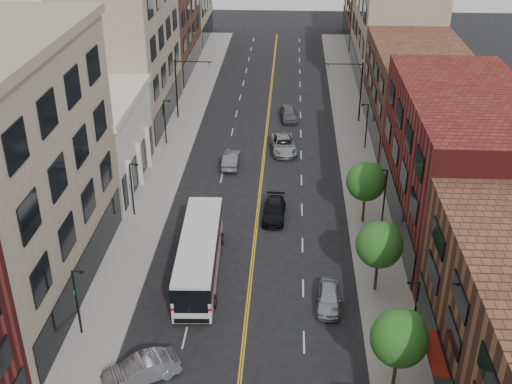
% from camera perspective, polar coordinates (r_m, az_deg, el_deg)
% --- Properties ---
extents(sidewalk_left, '(4.00, 110.00, 0.15)m').
position_cam_1_polar(sidewalk_left, '(67.80, -7.87, 2.56)').
color(sidewalk_left, gray).
rests_on(sidewalk_left, ground).
extents(sidewalk_right, '(4.00, 110.00, 0.15)m').
position_cam_1_polar(sidewalk_right, '(67.02, 9.18, 2.14)').
color(sidewalk_right, gray).
rests_on(sidewalk_right, ground).
extents(bldg_l_tanoffice, '(10.00, 22.00, 18.00)m').
position_cam_1_polar(bldg_l_tanoffice, '(47.22, -21.75, 1.01)').
color(bldg_l_tanoffice, gray).
rests_on(bldg_l_tanoffice, ground).
extents(bldg_l_white, '(10.00, 14.00, 8.00)m').
position_cam_1_polar(bldg_l_white, '(64.41, -14.88, 4.28)').
color(bldg_l_white, silver).
rests_on(bldg_l_white, ground).
extents(bldg_l_far_a, '(10.00, 20.00, 18.00)m').
position_cam_1_polar(bldg_l_far_a, '(78.25, -11.75, 12.67)').
color(bldg_l_far_a, gray).
rests_on(bldg_l_far_a, ground).
extents(bldg_l_far_b, '(10.00, 20.00, 15.00)m').
position_cam_1_polar(bldg_l_far_b, '(97.51, -8.81, 14.96)').
color(bldg_l_far_b, brown).
rests_on(bldg_l_far_b, ground).
extents(bldg_r_mid, '(10.00, 22.00, 12.00)m').
position_cam_1_polar(bldg_r_mid, '(56.00, 17.76, 2.48)').
color(bldg_r_mid, '#5C1819').
rests_on(bldg_r_mid, ground).
extents(bldg_r_far_a, '(10.00, 20.00, 10.00)m').
position_cam_1_polar(bldg_r_far_a, '(75.41, 14.16, 8.65)').
color(bldg_r_far_a, brown).
rests_on(bldg_r_far_a, ground).
extents(bldg_r_far_b, '(10.00, 22.00, 14.00)m').
position_cam_1_polar(bldg_r_far_b, '(94.77, 12.18, 13.99)').
color(bldg_r_far_b, gray).
rests_on(bldg_r_far_b, ground).
extents(bldg_r_far_c, '(10.00, 18.00, 11.00)m').
position_cam_1_polar(bldg_r_far_c, '(114.43, 10.74, 15.68)').
color(bldg_r_far_c, brown).
rests_on(bldg_r_far_c, ground).
extents(tree_r_1, '(3.40, 3.40, 5.59)m').
position_cam_1_polar(tree_r_1, '(38.78, 12.74, -12.41)').
color(tree_r_1, black).
rests_on(tree_r_1, sidewalk_right).
extents(tree_r_2, '(3.40, 3.40, 5.59)m').
position_cam_1_polar(tree_r_2, '(46.78, 11.02, -4.49)').
color(tree_r_2, black).
rests_on(tree_r_2, sidewalk_right).
extents(tree_r_3, '(3.40, 3.40, 5.59)m').
position_cam_1_polar(tree_r_3, '(55.42, 9.84, 1.04)').
color(tree_r_3, black).
rests_on(tree_r_3, sidewalk_right).
extents(lamp_l_1, '(0.81, 0.55, 5.05)m').
position_cam_1_polar(lamp_l_1, '(44.13, -15.63, -9.12)').
color(lamp_l_1, black).
rests_on(lamp_l_1, sidewalk_left).
extents(lamp_l_2, '(0.81, 0.55, 5.05)m').
position_cam_1_polar(lamp_l_2, '(57.12, -10.94, 0.48)').
color(lamp_l_2, black).
rests_on(lamp_l_2, sidewalk_left).
extents(lamp_l_3, '(0.81, 0.55, 5.05)m').
position_cam_1_polar(lamp_l_3, '(71.35, -8.07, 6.39)').
color(lamp_l_3, black).
rests_on(lamp_l_3, sidewalk_left).
extents(lamp_r_1, '(0.81, 0.55, 5.05)m').
position_cam_1_polar(lamp_r_1, '(42.79, 13.92, -10.18)').
color(lamp_r_1, black).
rests_on(lamp_r_1, sidewalk_right).
extents(lamp_r_2, '(0.81, 0.55, 5.05)m').
position_cam_1_polar(lamp_r_2, '(56.09, 11.34, -0.10)').
color(lamp_r_2, black).
rests_on(lamp_r_2, sidewalk_right).
extents(lamp_r_3, '(0.81, 0.55, 5.05)m').
position_cam_1_polar(lamp_r_3, '(70.53, 9.78, 6.00)').
color(lamp_r_3, black).
rests_on(lamp_r_3, sidewalk_right).
extents(signal_mast_left, '(4.49, 0.18, 7.20)m').
position_cam_1_polar(signal_mast_left, '(78.07, -6.58, 9.69)').
color(signal_mast_left, black).
rests_on(signal_mast_left, sidewalk_left).
extents(signal_mast_right, '(4.49, 0.18, 7.20)m').
position_cam_1_polar(signal_mast_right, '(77.37, 8.80, 9.38)').
color(signal_mast_right, black).
rests_on(signal_mast_right, sidewalk_right).
extents(city_bus, '(3.48, 12.82, 3.27)m').
position_cam_1_polar(city_bus, '(49.16, -5.06, -5.38)').
color(city_bus, silver).
rests_on(city_bus, ground).
extents(car_angle_b, '(4.94, 3.79, 1.56)m').
position_cam_1_polar(car_angle_b, '(41.35, -10.20, -15.28)').
color(car_angle_b, silver).
rests_on(car_angle_b, ground).
extents(car_parked_far, '(1.96, 4.33, 1.44)m').
position_cam_1_polar(car_parked_far, '(46.63, 6.51, -9.31)').
color(car_parked_far, '#9B9EA2').
rests_on(car_parked_far, ground).
extents(car_lane_behind, '(1.62, 4.57, 1.50)m').
position_cam_1_polar(car_lane_behind, '(66.45, -2.23, 2.91)').
color(car_lane_behind, '#54555A').
rests_on(car_lane_behind, ground).
extents(car_lane_a, '(2.14, 4.90, 1.40)m').
position_cam_1_polar(car_lane_a, '(56.92, 1.62, -1.68)').
color(car_lane_a, black).
rests_on(car_lane_a, ground).
extents(car_lane_b, '(3.33, 5.98, 1.58)m').
position_cam_1_polar(car_lane_b, '(69.84, 2.46, 4.23)').
color(car_lane_b, '#989B9F').
rests_on(car_lane_b, ground).
extents(car_lane_c, '(2.34, 4.84, 1.59)m').
position_cam_1_polar(car_lane_c, '(78.63, 2.93, 7.00)').
color(car_lane_c, '#555459').
rests_on(car_lane_c, ground).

